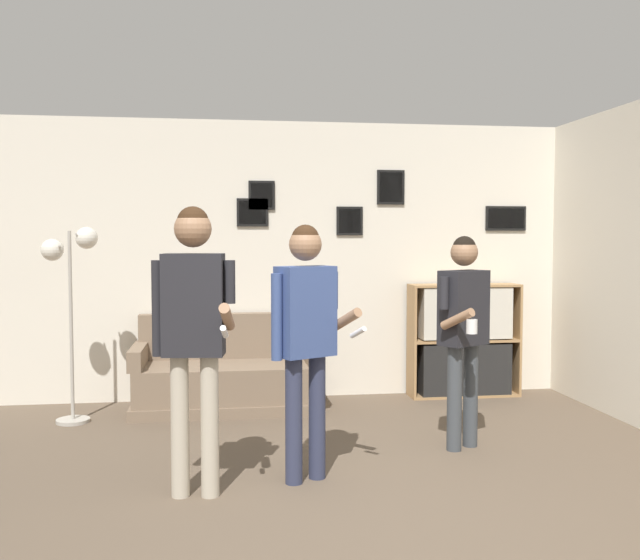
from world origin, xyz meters
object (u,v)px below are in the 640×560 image
(couch, at_px, (227,377))
(person_watcher_holding_cup, at_px, (464,320))
(bookshelf, at_px, (464,340))
(person_player_foreground_center, at_px, (306,325))
(person_player_foreground_left, at_px, (194,318))
(floor_lamp, at_px, (70,276))

(couch, relative_size, person_watcher_holding_cup, 1.07)
(bookshelf, height_order, person_player_foreground_center, person_player_foreground_center)
(couch, distance_m, person_watcher_holding_cup, 2.40)
(bookshelf, distance_m, person_player_foreground_center, 2.96)
(bookshelf, bearing_deg, person_player_foreground_left, -136.22)
(person_player_foreground_left, relative_size, person_watcher_holding_cup, 1.11)
(bookshelf, height_order, person_player_foreground_left, person_player_foreground_left)
(couch, distance_m, bookshelf, 2.37)
(couch, xyz_separation_m, person_player_foreground_left, (-0.21, -2.25, 0.80))
(bookshelf, relative_size, person_watcher_holding_cup, 0.70)
(person_watcher_holding_cup, bearing_deg, couch, 138.76)
(couch, bearing_deg, person_watcher_holding_cup, -41.24)
(couch, relative_size, bookshelf, 1.51)
(person_watcher_holding_cup, bearing_deg, person_player_foreground_center, -156.28)
(person_player_foreground_left, bearing_deg, couch, 84.64)
(couch, relative_size, person_player_foreground_center, 1.02)
(floor_lamp, relative_size, person_watcher_holding_cup, 1.05)
(person_player_foreground_center, bearing_deg, couch, 103.27)
(floor_lamp, relative_size, person_player_foreground_center, 1.01)
(person_player_foreground_left, distance_m, person_watcher_holding_cup, 2.08)
(floor_lamp, relative_size, person_player_foreground_left, 0.95)
(person_player_foreground_center, bearing_deg, person_watcher_holding_cup, 23.72)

